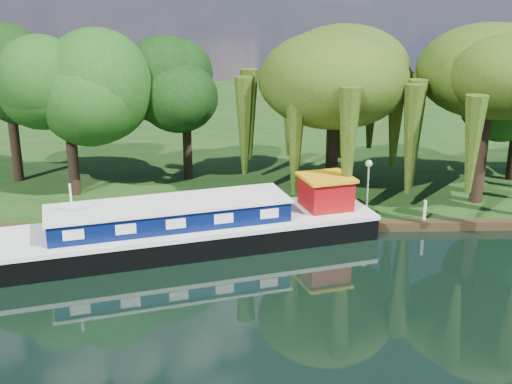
{
  "coord_description": "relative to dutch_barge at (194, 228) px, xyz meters",
  "views": [
    {
      "loc": [
        -6.3,
        -21.59,
        11.47
      ],
      "look_at": [
        -5.52,
        5.82,
        2.8
      ],
      "focal_mm": 45.0,
      "sensor_mm": 36.0,
      "label": 1
    }
  ],
  "objects": [
    {
      "name": "ground",
      "position": [
        8.38,
        -6.36,
        -0.92
      ],
      "size": [
        120.0,
        120.0,
        0.0
      ],
      "primitive_type": "plane",
      "color": "black"
    },
    {
      "name": "far_bank",
      "position": [
        8.38,
        27.64,
        -0.69
      ],
      "size": [
        120.0,
        52.0,
        0.45
      ],
      "primitive_type": "cube",
      "color": "black",
      "rests_on": "ground"
    },
    {
      "name": "dutch_barge",
      "position": [
        0.0,
        0.0,
        0.0
      ],
      "size": [
        17.91,
        8.72,
        3.69
      ],
      "rotation": [
        0.0,
        0.0,
        0.29
      ],
      "color": "black",
      "rests_on": "ground"
    },
    {
      "name": "red_dinghy",
      "position": [
        -0.23,
        0.23,
        -0.92
      ],
      "size": [
        3.15,
        2.46,
        0.6
      ],
      "primitive_type": "imported",
      "rotation": [
        0.0,
        0.0,
        1.72
      ],
      "color": "maroon",
      "rests_on": "ground"
    },
    {
      "name": "willow_left",
      "position": [
        7.39,
        7.19,
        5.89
      ],
      "size": [
        7.3,
        7.3,
        8.75
      ],
      "color": "black",
      "rests_on": "far_bank"
    },
    {
      "name": "willow_right",
      "position": [
        15.0,
        4.9,
        5.76
      ],
      "size": [
        7.0,
        7.0,
        8.53
      ],
      "color": "black",
      "rests_on": "far_bank"
    },
    {
      "name": "tree_far_left",
      "position": [
        -7.13,
        6.87,
        5.54
      ],
      "size": [
        5.44,
        5.44,
        8.77
      ],
      "color": "black",
      "rests_on": "far_bank"
    },
    {
      "name": "tree_far_back",
      "position": [
        -11.22,
        9.71,
        5.35
      ],
      "size": [
        4.95,
        4.95,
        8.33
      ],
      "color": "black",
      "rests_on": "far_bank"
    },
    {
      "name": "tree_far_mid",
      "position": [
        -0.99,
        9.75,
        4.92
      ],
      "size": [
        4.77,
        4.77,
        7.8
      ],
      "color": "black",
      "rests_on": "far_bank"
    },
    {
      "name": "lamppost",
      "position": [
        8.88,
        4.14,
        1.5
      ],
      "size": [
        0.36,
        0.36,
        2.56
      ],
      "color": "silver",
      "rests_on": "far_bank"
    },
    {
      "name": "mooring_posts",
      "position": [
        7.88,
        2.04,
        0.03
      ],
      "size": [
        19.16,
        0.16,
        1.0
      ],
      "color": "silver",
      "rests_on": "far_bank"
    }
  ]
}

